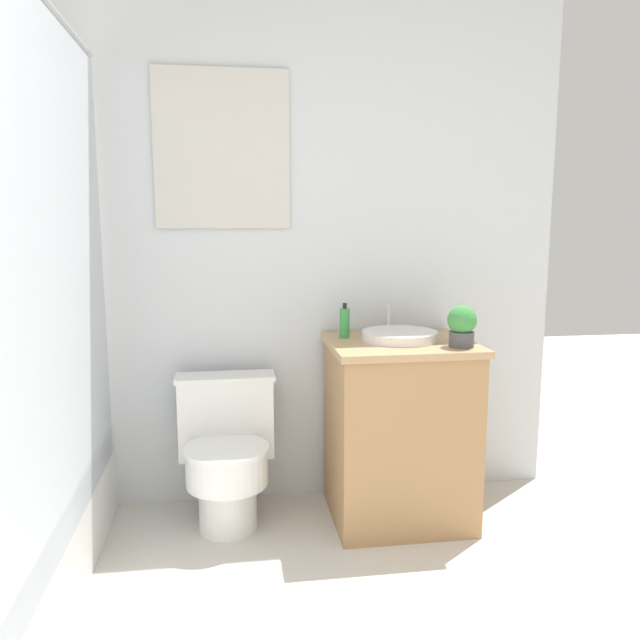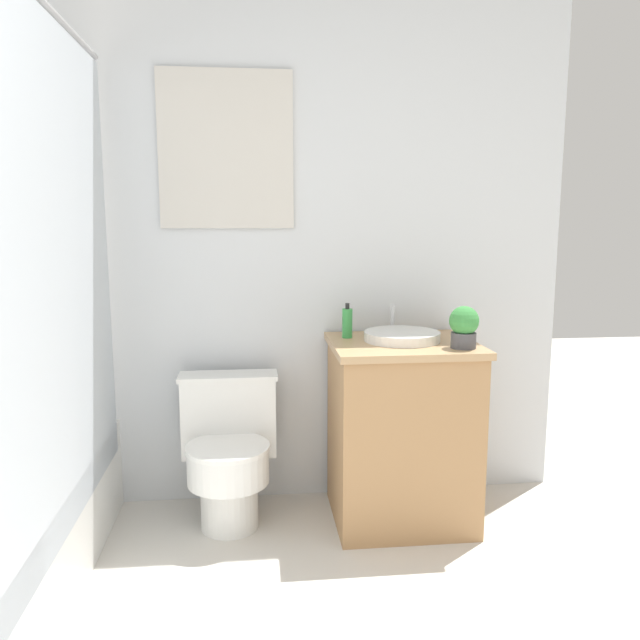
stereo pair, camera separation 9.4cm
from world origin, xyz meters
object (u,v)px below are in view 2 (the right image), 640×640
object	(u,v)px
toilet	(229,451)
soap_bottle	(347,323)
sink	(402,336)
potted_plant	(464,326)

from	to	relation	value
toilet	soap_bottle	size ratio (longest dim) A/B	4.15
sink	potted_plant	bearing A→B (deg)	-40.02
sink	soap_bottle	bearing A→B (deg)	156.93
toilet	potted_plant	size ratio (longest dim) A/B	3.71
toilet	sink	distance (m)	0.90
sink	soap_bottle	size ratio (longest dim) A/B	2.35
soap_bottle	potted_plant	world-z (taller)	potted_plant
toilet	sink	bearing A→B (deg)	-1.86
toilet	soap_bottle	distance (m)	0.76
soap_bottle	potted_plant	size ratio (longest dim) A/B	0.89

